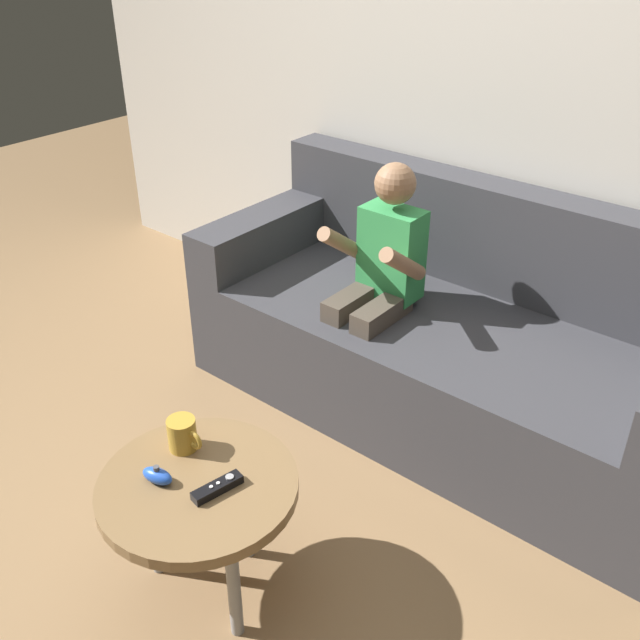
{
  "coord_description": "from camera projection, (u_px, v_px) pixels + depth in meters",
  "views": [
    {
      "loc": [
        1.3,
        -0.65,
        1.74
      ],
      "look_at": [
        0.08,
        0.83,
        0.6
      ],
      "focal_mm": 40.34,
      "sensor_mm": 36.0,
      "label": 1
    }
  ],
  "objects": [
    {
      "name": "coffee_mug",
      "position": [
        183.0,
        434.0,
        1.97
      ],
      "size": [
        0.12,
        0.08,
        0.1
      ],
      "color": "#B78C2D",
      "rests_on": "coffee_table"
    },
    {
      "name": "ground_plane",
      "position": [
        113.0,
        608.0,
        2.03
      ],
      "size": [
        8.47,
        8.47,
        0.0
      ],
      "primitive_type": "plane",
      "color": "olive"
    },
    {
      "name": "person_seated_on_couch",
      "position": [
        377.0,
        279.0,
        2.57
      ],
      "size": [
        0.31,
        0.38,
        0.96
      ],
      "color": "#4C4238",
      "rests_on": "ground"
    },
    {
      "name": "couch",
      "position": [
        450.0,
        341.0,
        2.7
      ],
      "size": [
        1.9,
        0.8,
        0.83
      ],
      "color": "#38383D",
      "rests_on": "ground"
    },
    {
      "name": "nunchuk_blue",
      "position": [
        157.0,
        476.0,
        1.87
      ],
      "size": [
        0.1,
        0.06,
        0.05
      ],
      "color": "blue",
      "rests_on": "coffee_table"
    },
    {
      "name": "game_remote_black_near_edge",
      "position": [
        217.0,
        487.0,
        1.84
      ],
      "size": [
        0.06,
        0.14,
        0.03
      ],
      "color": "black",
      "rests_on": "coffee_table"
    },
    {
      "name": "coffee_table",
      "position": [
        200.0,
        493.0,
        1.9
      ],
      "size": [
        0.53,
        0.53,
        0.41
      ],
      "color": "brown",
      "rests_on": "ground"
    },
    {
      "name": "wall_back",
      "position": [
        477.0,
        50.0,
        2.59
      ],
      "size": [
        4.23,
        0.05,
        2.5
      ],
      "primitive_type": "cube",
      "color": "beige",
      "rests_on": "ground"
    }
  ]
}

